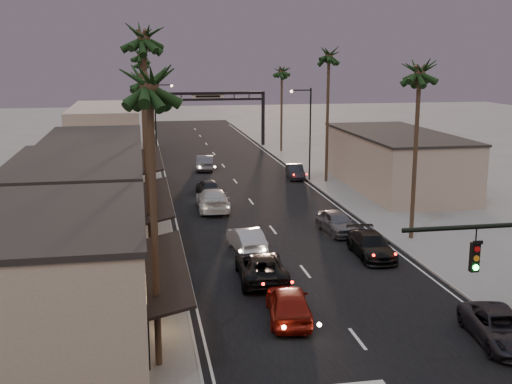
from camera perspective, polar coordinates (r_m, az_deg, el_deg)
name	(u,v)px	position (r m, az deg, el deg)	size (l,w,h in m)	color
ground	(245,194)	(56.79, -0.96, -0.20)	(200.00, 200.00, 0.00)	slate
road	(237,183)	(61.62, -1.72, 0.79)	(14.00, 120.00, 0.02)	black
sidewalk_left	(136,173)	(67.82, -10.58, 1.68)	(5.00, 92.00, 0.12)	slate
sidewalk_right	(313,167)	(70.30, 5.09, 2.21)	(5.00, 92.00, 0.12)	slate
storefront_near	(49,282)	(28.62, -17.90, -7.64)	(8.00, 12.00, 5.50)	tan
storefront_mid	(78,206)	(42.00, -15.52, -1.23)	(8.00, 14.00, 5.50)	tan
storefront_far	(95,167)	(57.69, -14.16, 2.16)	(8.00, 16.00, 5.00)	tan
storefront_dist	(106,131)	(80.36, -13.17, 5.31)	(8.00, 20.00, 6.00)	tan
building_right	(396,162)	(60.16, 12.32, 2.65)	(8.00, 18.00, 5.00)	tan
arch	(208,105)	(85.47, -4.29, 7.69)	(15.20, 0.40, 7.27)	black
streetlight_right	(307,126)	(62.20, 4.59, 5.83)	(2.13, 0.30, 9.00)	black
streetlight_left	(158,116)	(73.08, -8.71, 6.67)	(2.13, 0.30, 9.00)	black
palm_la	(149,74)	(23.75, -9.49, 10.27)	(3.20, 3.20, 13.20)	#38281C
palm_lb	(143,31)	(36.76, -9.98, 13.90)	(3.20, 3.20, 15.20)	#38281C
palm_lc	(143,76)	(50.76, -10.02, 10.08)	(3.20, 3.20, 12.20)	#38281C
palm_ld	(140,51)	(69.74, -10.23, 12.19)	(3.20, 3.20, 14.20)	#38281C
palm_ra	(420,66)	(42.56, 14.37, 10.83)	(3.20, 3.20, 13.20)	#38281C
palm_rb	(329,51)	(61.32, 6.51, 12.33)	(3.20, 3.20, 14.20)	#38281C
palm_rc	(282,68)	(80.70, 2.32, 10.96)	(3.20, 3.20, 12.20)	#38281C
palm_far	(142,59)	(92.74, -10.10, 11.55)	(3.20, 3.20, 13.20)	#38281C
oncoming_red	(289,303)	(30.30, 2.93, -9.85)	(1.91, 4.75, 1.62)	maroon
oncoming_pickup	(261,267)	(35.31, 0.44, -6.68)	(2.51, 5.44, 1.51)	black
oncoming_silver	(246,239)	(40.49, -0.88, -4.21)	(1.58, 4.54, 1.50)	#9D9DA2
oncoming_white	(213,200)	(50.93, -3.86, -0.67)	(2.42, 5.95, 1.73)	#B4B4B4
oncoming_dgrey	(208,187)	(56.85, -4.29, 0.49)	(1.62, 4.02, 1.37)	black
oncoming_grey_far	(205,163)	(68.72, -4.57, 2.62)	(1.70, 4.89, 1.61)	#4B4B50
curbside_near	(501,328)	(29.93, 20.96, -11.21)	(2.31, 5.00, 1.39)	black
curbside_black	(371,245)	(39.88, 10.21, -4.69)	(2.05, 5.03, 1.46)	black
curbside_grey	(337,222)	(44.71, 7.20, -2.68)	(1.83, 4.55, 1.55)	#505055
curbside_far	(295,172)	(63.96, 3.50, 1.82)	(1.48, 4.23, 1.39)	black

